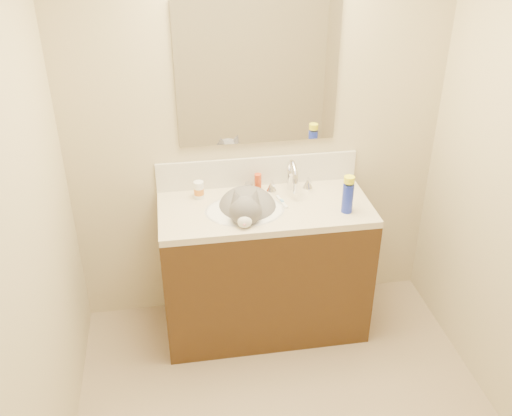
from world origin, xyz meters
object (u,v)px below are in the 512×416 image
object	(u,v)px
basin	(245,221)
cat	(247,210)
pill_bottle	(199,190)
faucet	(292,179)
silver_jar	(249,187)
spray_can	(348,198)
amber_bottle	(258,182)
vanity_cabinet	(264,271)

from	to	relation	value
basin	cat	xyz separation A→B (m)	(0.02, 0.02, 0.06)
basin	pill_bottle	bearing A→B (deg)	142.66
faucet	cat	xyz separation A→B (m)	(-0.28, -0.15, -0.10)
silver_jar	pill_bottle	bearing A→B (deg)	-174.15
basin	spray_can	size ratio (longest dim) A/B	2.70
pill_bottle	silver_jar	size ratio (longest dim) A/B	1.84
basin	silver_jar	world-z (taller)	silver_jar
silver_jar	amber_bottle	xyz separation A→B (m)	(0.06, 0.01, 0.02)
faucet	basin	bearing A→B (deg)	-150.88
faucet	cat	size ratio (longest dim) A/B	0.56
faucet	pill_bottle	bearing A→B (deg)	178.34
vanity_cabinet	amber_bottle	distance (m)	0.54
basin	faucet	bearing A→B (deg)	29.12
basin	spray_can	distance (m)	0.59
amber_bottle	silver_jar	bearing A→B (deg)	-165.71
pill_bottle	amber_bottle	world-z (taller)	pill_bottle
amber_bottle	spray_can	xyz separation A→B (m)	(0.44, -0.33, 0.03)
basin	silver_jar	bearing A→B (deg)	75.84
pill_bottle	vanity_cabinet	bearing A→B (deg)	-23.01
cat	silver_jar	world-z (taller)	cat
vanity_cabinet	amber_bottle	world-z (taller)	amber_bottle
cat	pill_bottle	distance (m)	0.31
silver_jar	spray_can	xyz separation A→B (m)	(0.50, -0.32, 0.05)
basin	cat	bearing A→B (deg)	49.50
vanity_cabinet	faucet	size ratio (longest dim) A/B	4.29
vanity_cabinet	spray_can	size ratio (longest dim) A/B	7.20
basin	cat	world-z (taller)	cat
faucet	amber_bottle	world-z (taller)	faucet
basin	spray_can	xyz separation A→B (m)	(0.55, -0.10, 0.15)
vanity_cabinet	amber_bottle	size ratio (longest dim) A/B	11.62
basin	faucet	size ratio (longest dim) A/B	1.61
vanity_cabinet	amber_bottle	bearing A→B (deg)	92.30
cat	silver_jar	size ratio (longest dim) A/B	8.76
cat	silver_jar	xyz separation A→B (m)	(0.04, 0.19, 0.04)
faucet	spray_can	size ratio (longest dim) A/B	1.68
amber_bottle	spray_can	world-z (taller)	spray_can
vanity_cabinet	pill_bottle	bearing A→B (deg)	156.99
cat	amber_bottle	bearing A→B (deg)	77.28
cat	basin	bearing A→B (deg)	-118.77
spray_can	silver_jar	bearing A→B (deg)	147.70
vanity_cabinet	pill_bottle	distance (m)	0.64
vanity_cabinet	spray_can	world-z (taller)	spray_can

